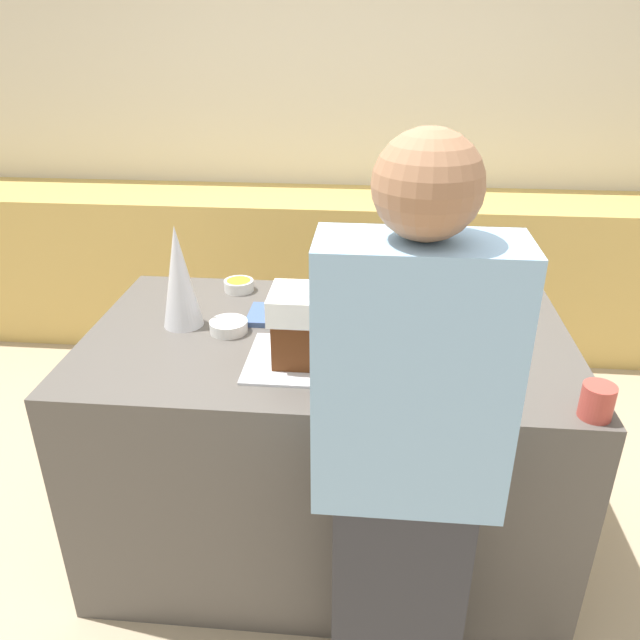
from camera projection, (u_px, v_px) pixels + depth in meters
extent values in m
plane|color=tan|center=(326.00, 532.00, 2.56)|extent=(12.00, 12.00, 0.00)
cube|color=beige|center=(355.00, 125.00, 3.87)|extent=(8.00, 0.05, 2.60)
cube|color=tan|center=(350.00, 270.00, 3.94)|extent=(6.00, 0.60, 0.93)
cube|color=#514C47|center=(327.00, 442.00, 2.36)|extent=(1.68, 0.97, 0.91)
cube|color=silver|center=(307.00, 360.00, 2.00)|extent=(0.38, 0.33, 0.01)
cube|color=#5B2D14|center=(306.00, 338.00, 1.97)|extent=(0.20, 0.18, 0.15)
cube|color=white|center=(306.00, 304.00, 1.92)|extent=(0.22, 0.20, 0.08)
cylinder|color=#5B2D14|center=(325.00, 275.00, 1.90)|extent=(0.02, 0.02, 0.09)
cone|color=silver|center=(179.00, 277.00, 2.16)|extent=(0.14, 0.14, 0.37)
cylinder|color=silver|center=(496.00, 320.00, 2.22)|extent=(0.13, 0.13, 0.05)
cylinder|color=#4770DB|center=(497.00, 316.00, 2.21)|extent=(0.10, 0.10, 0.01)
cylinder|color=silver|center=(391.00, 324.00, 2.20)|extent=(0.11, 0.11, 0.04)
cylinder|color=green|center=(391.00, 320.00, 2.19)|extent=(0.09, 0.09, 0.01)
cylinder|color=silver|center=(229.00, 327.00, 2.18)|extent=(0.13, 0.13, 0.04)
cylinder|color=pink|center=(228.00, 323.00, 2.17)|extent=(0.11, 0.11, 0.01)
cylinder|color=white|center=(457.00, 307.00, 2.33)|extent=(0.11, 0.11, 0.04)
cylinder|color=white|center=(457.00, 303.00, 2.33)|extent=(0.09, 0.09, 0.01)
cylinder|color=white|center=(349.00, 313.00, 2.28)|extent=(0.13, 0.13, 0.04)
cylinder|color=green|center=(349.00, 309.00, 2.28)|extent=(0.11, 0.11, 0.01)
cylinder|color=silver|center=(239.00, 285.00, 2.51)|extent=(0.12, 0.12, 0.04)
cylinder|color=orange|center=(239.00, 282.00, 2.50)|extent=(0.10, 0.10, 0.01)
cube|color=#3F598C|center=(278.00, 315.00, 2.29)|extent=(0.22, 0.18, 0.02)
cylinder|color=#B24238|center=(597.00, 401.00, 1.70)|extent=(0.09, 0.09, 0.10)
cube|color=#333338|center=(396.00, 607.00, 1.75)|extent=(0.35, 0.19, 0.83)
cube|color=#8CB7E0|center=(413.00, 378.00, 1.42)|extent=(0.45, 0.20, 0.66)
sphere|color=#996B4C|center=(428.00, 185.00, 1.23)|extent=(0.23, 0.23, 0.23)
cylinder|color=#996B4C|center=(413.00, 282.00, 1.56)|extent=(0.08, 0.45, 0.08)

